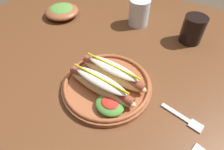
{
  "coord_description": "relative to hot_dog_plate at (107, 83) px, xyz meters",
  "views": [
    {
      "loc": [
        0.27,
        -0.45,
        1.2
      ],
      "look_at": [
        0.07,
        -0.11,
        0.77
      ],
      "focal_mm": 30.07,
      "sensor_mm": 36.0,
      "label": 1
    }
  ],
  "objects": [
    {
      "name": "hot_dog_plate",
      "position": [
        0.0,
        0.0,
        0.0
      ],
      "size": [
        0.27,
        0.27,
        0.08
      ],
      "color": "#9E5633",
      "rests_on": "dining_table"
    },
    {
      "name": "soda_cup",
      "position": [
        0.15,
        0.37,
        0.03
      ],
      "size": [
        0.08,
        0.08,
        0.1
      ],
      "primitive_type": "cylinder",
      "color": "black",
      "rests_on": "dining_table"
    },
    {
      "name": "fork",
      "position": [
        0.24,
        0.02,
        -0.02
      ],
      "size": [
        0.12,
        0.04,
        0.0
      ],
      "rotation": [
        0.0,
        0.0,
        -0.18
      ],
      "color": "silver",
      "rests_on": "dining_table"
    },
    {
      "name": "water_cup",
      "position": [
        -0.08,
        0.38,
        0.03
      ],
      "size": [
        0.09,
        0.09,
        0.11
      ],
      "primitive_type": "cylinder",
      "color": "silver",
      "rests_on": "dining_table"
    },
    {
      "name": "side_bowl",
      "position": [
        -0.4,
        0.26,
        -0.0
      ],
      "size": [
        0.15,
        0.15,
        0.05
      ],
      "color": "brown",
      "rests_on": "dining_table"
    },
    {
      "name": "ground_plane",
      "position": [
        -0.07,
        0.15,
        -0.77
      ],
      "size": [
        8.0,
        8.0,
        0.0
      ],
      "primitive_type": "plane",
      "color": "brown"
    },
    {
      "name": "dining_table",
      "position": [
        -0.07,
        0.15,
        -0.11
      ],
      "size": [
        1.34,
        1.1,
        0.74
      ],
      "color": "brown",
      "rests_on": "ground_plane"
    }
  ]
}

